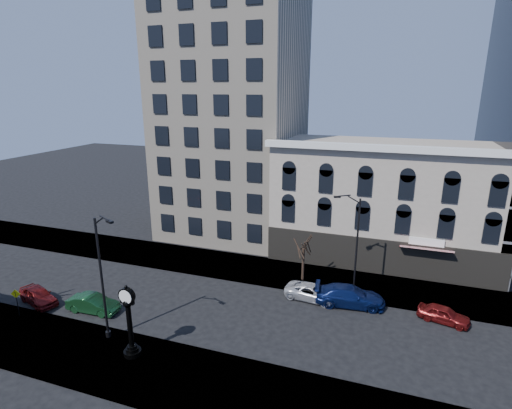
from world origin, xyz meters
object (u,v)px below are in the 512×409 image
at_px(car_near_a, 38,296).
at_px(street_clock, 130,324).
at_px(street_lamp_near, 103,246).
at_px(car_near_b, 93,304).
at_px(warning_sign, 16,298).

bearing_deg(car_near_a, street_clock, -87.28).
height_order(street_lamp_near, car_near_b, street_lamp_near).
bearing_deg(street_clock, car_near_b, 150.80).
bearing_deg(car_near_a, car_near_b, -66.75).
relative_size(street_lamp_near, car_near_b, 2.25).
bearing_deg(car_near_a, street_lamp_near, -85.76).
relative_size(street_lamp_near, warning_sign, 4.20).
distance_m(street_clock, warning_sign, 11.40).
relative_size(street_lamp_near, car_near_a, 2.29).
relative_size(street_clock, car_near_b, 1.21).
height_order(street_clock, car_near_b, street_clock).
xyz_separation_m(street_lamp_near, car_near_a, (-9.34, 2.37, -6.59)).
height_order(street_clock, car_near_a, street_clock).
bearing_deg(car_near_b, warning_sign, 113.99).
bearing_deg(car_near_b, street_clock, -123.40).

